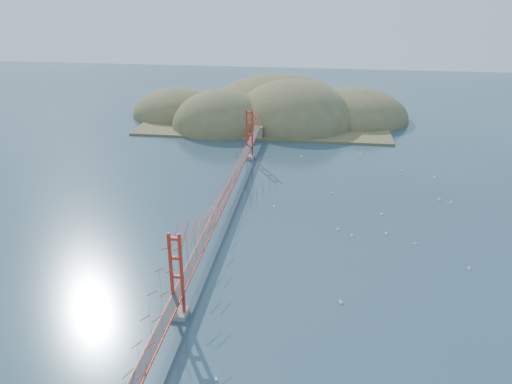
# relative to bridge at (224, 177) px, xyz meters

# --- Properties ---
(ground) EXTENTS (320.00, 320.00, 0.00)m
(ground) POSITION_rel_bridge_xyz_m (0.00, -0.18, -7.01)
(ground) COLOR #284251
(ground) RESTS_ON ground
(bridge) EXTENTS (2.20, 94.40, 12.00)m
(bridge) POSITION_rel_bridge_xyz_m (0.00, 0.00, 0.00)
(bridge) COLOR gray
(bridge) RESTS_ON ground
(far_headlands) EXTENTS (84.00, 58.00, 25.00)m
(far_headlands) POSITION_rel_bridge_xyz_m (2.21, 68.33, -7.01)
(far_headlands) COLOR #786345
(far_headlands) RESTS_ON ground
(sailboat_17) EXTENTS (0.66, 0.60, 0.74)m
(sailboat_17) POSITION_rel_bridge_xyz_m (39.48, 11.20, -6.85)
(sailboat_17) COLOR white
(sailboat_17) RESTS_ON ground
(sailboat_1) EXTENTS (0.46, 0.50, 0.56)m
(sailboat_1) POSITION_rel_bridge_xyz_m (22.35, -5.82, -6.87)
(sailboat_1) COLOR white
(sailboat_1) RESTS_ON ground
(sailboat_3) EXTENTS (0.53, 0.53, 0.58)m
(sailboat_3) POSITION_rel_bridge_xyz_m (19.03, 11.62, -6.87)
(sailboat_3) COLOR white
(sailboat_3) RESTS_ON ground
(sailboat_5) EXTENTS (0.50, 0.58, 0.66)m
(sailboat_5) POSITION_rel_bridge_xyz_m (38.92, -13.74, -6.86)
(sailboat_5) COLOR white
(sailboat_5) RESTS_ON ground
(sailboat_15) EXTENTS (0.67, 0.67, 0.71)m
(sailboat_15) POSITION_rel_bridge_xyz_m (25.98, 36.45, -6.85)
(sailboat_15) COLOR white
(sailboat_15) RESTS_ON ground
(sailboat_10) EXTENTS (0.53, 0.59, 0.67)m
(sailboat_10) POSITION_rel_bridge_xyz_m (6.82, -40.18, -6.86)
(sailboat_10) COLOR white
(sailboat_10) RESTS_ON ground
(sailboat_0) EXTENTS (0.49, 0.50, 0.57)m
(sailboat_0) POSITION_rel_bridge_xyz_m (8.47, 3.71, -6.87)
(sailboat_0) COLOR white
(sailboat_0) RESTS_ON ground
(sailboat_16) EXTENTS (0.62, 0.62, 0.66)m
(sailboat_16) POSITION_rel_bridge_xyz_m (28.01, 3.06, -6.86)
(sailboat_16) COLOR white
(sailboat_16) RESTS_ON ground
(sailboat_6) EXTENTS (0.67, 0.67, 0.74)m
(sailboat_6) POSITION_rel_bridge_xyz_m (20.16, -24.63, -6.85)
(sailboat_6) COLOR white
(sailboat_6) RESTS_ON ground
(sailboat_7) EXTENTS (0.53, 0.53, 0.60)m
(sailboat_7) POSITION_rel_bridge_xyz_m (33.40, 35.63, -6.87)
(sailboat_7) COLOR white
(sailboat_7) RESTS_ON ground
(sailboat_12) EXTENTS (0.59, 0.56, 0.66)m
(sailboat_12) POSITION_rel_bridge_xyz_m (12.02, 32.80, -6.86)
(sailboat_12) COLOR white
(sailboat_12) RESTS_ON ground
(sailboat_2) EXTENTS (0.53, 0.53, 0.60)m
(sailboat_2) POSITION_rel_bridge_xyz_m (32.31, -7.11, -6.87)
(sailboat_2) COLOR white
(sailboat_2) RESTS_ON ground
(sailboat_9) EXTENTS (0.51, 0.59, 0.67)m
(sailboat_9) POSITION_rel_bridge_xyz_m (40.81, 22.82, -6.86)
(sailboat_9) COLOR white
(sailboat_9) RESTS_ON ground
(sailboat_8) EXTENTS (0.56, 0.56, 0.59)m
(sailboat_8) POSITION_rel_bridge_xyz_m (41.12, 31.27, -6.87)
(sailboat_8) COLOR white
(sailboat_8) RESTS_ON ground
(sailboat_4) EXTENTS (0.52, 0.60, 0.68)m
(sailboat_4) POSITION_rel_bridge_xyz_m (41.42, 10.12, -6.86)
(sailboat_4) COLOR white
(sailboat_4) RESTS_ON ground
(sailboat_14) EXTENTS (0.68, 0.68, 0.73)m
(sailboat_14) POSITION_rel_bridge_xyz_m (20.06, -3.99, -6.85)
(sailboat_14) COLOR white
(sailboat_14) RESTS_ON ground
(sailboat_extra_0) EXTENTS (0.50, 0.59, 0.68)m
(sailboat_extra_0) POSITION_rel_bridge_xyz_m (27.98, -4.38, -6.86)
(sailboat_extra_0) COLOR white
(sailboat_extra_0) RESTS_ON ground
(sailboat_extra_1) EXTENTS (0.61, 0.61, 0.66)m
(sailboat_extra_1) POSITION_rel_bridge_xyz_m (34.28, 26.05, -6.86)
(sailboat_extra_1) COLOR white
(sailboat_extra_1) RESTS_ON ground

